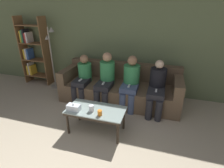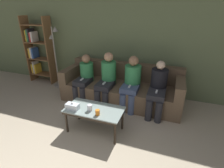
% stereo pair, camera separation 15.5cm
% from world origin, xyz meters
% --- Properties ---
extents(wall_back, '(12.00, 0.06, 2.60)m').
position_xyz_m(wall_back, '(0.00, 3.51, 1.30)').
color(wall_back, '#60704C').
rests_on(wall_back, ground_plane).
extents(couch, '(2.64, 0.94, 0.82)m').
position_xyz_m(couch, '(0.00, 2.97, 0.30)').
color(couch, brown).
rests_on(couch, ground_plane).
extents(coffee_table, '(0.98, 0.50, 0.44)m').
position_xyz_m(coffee_table, '(-0.10, 1.73, 0.40)').
color(coffee_table, '#8C9E99').
rests_on(coffee_table, ground_plane).
extents(cup_near_left, '(0.08, 0.08, 0.10)m').
position_xyz_m(cup_near_left, '(-0.15, 1.67, 0.49)').
color(cup_near_left, silver).
rests_on(cup_near_left, coffee_table).
extents(cup_near_right, '(0.07, 0.07, 0.09)m').
position_xyz_m(cup_near_right, '(0.02, 1.59, 0.49)').
color(cup_near_right, orange).
rests_on(cup_near_right, coffee_table).
extents(tissue_box, '(0.22, 0.12, 0.13)m').
position_xyz_m(tissue_box, '(-0.44, 1.61, 0.49)').
color(tissue_box, silver).
rests_on(tissue_box, coffee_table).
extents(bookshelf, '(0.76, 0.32, 1.80)m').
position_xyz_m(bookshelf, '(-2.56, 3.28, 0.90)').
color(bookshelf, brown).
rests_on(bookshelf, ground_plane).
extents(standing_lamp, '(0.31, 0.26, 1.58)m').
position_xyz_m(standing_lamp, '(-1.84, 3.14, 0.97)').
color(standing_lamp, gray).
rests_on(standing_lamp, ground_plane).
extents(seated_person_left_end, '(0.31, 0.63, 1.04)m').
position_xyz_m(seated_person_left_end, '(-0.82, 2.75, 0.55)').
color(seated_person_left_end, '#28282D').
rests_on(seated_person_left_end, ground_plane).
extents(seated_person_mid_left, '(0.32, 0.68, 1.13)m').
position_xyz_m(seated_person_mid_left, '(-0.27, 2.75, 0.60)').
color(seated_person_mid_left, '#28282D').
rests_on(seated_person_mid_left, ground_plane).
extents(seated_person_mid_right, '(0.34, 0.64, 1.10)m').
position_xyz_m(seated_person_mid_right, '(0.27, 2.77, 0.59)').
color(seated_person_mid_right, '#47567A').
rests_on(seated_person_mid_right, ground_plane).
extents(seated_person_right_end, '(0.33, 0.72, 1.06)m').
position_xyz_m(seated_person_right_end, '(0.82, 2.73, 0.56)').
color(seated_person_right_end, '#28282D').
rests_on(seated_person_right_end, ground_plane).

